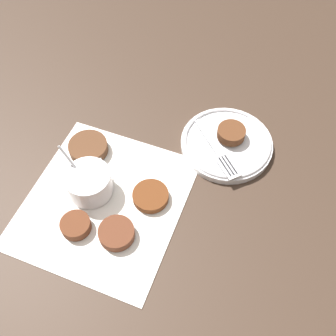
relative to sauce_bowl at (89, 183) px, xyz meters
name	(u,v)px	position (x,y,z in m)	size (l,w,h in m)	color
ground_plane	(96,199)	(-0.01, -0.02, -0.03)	(4.00, 4.00, 0.00)	#38281E
napkin	(104,203)	(-0.01, -0.04, -0.03)	(0.35, 0.33, 0.00)	white
sauce_bowl	(89,183)	(0.00, 0.00, 0.00)	(0.10, 0.11, 0.10)	silver
fritter_0	(74,225)	(-0.08, -0.01, -0.01)	(0.06, 0.06, 0.02)	#562D1A
fritter_1	(117,233)	(-0.07, -0.10, -0.01)	(0.07, 0.07, 0.02)	#562E1D
fritter_2	(88,148)	(0.08, 0.06, -0.01)	(0.08, 0.08, 0.02)	#4F311E
fritter_3	(151,196)	(0.03, -0.12, -0.02)	(0.07, 0.07, 0.02)	#5A2E16
serving_plate	(227,143)	(0.22, -0.21, -0.02)	(0.20, 0.20, 0.02)	silver
fritter_on_plate	(231,133)	(0.24, -0.21, 0.00)	(0.06, 0.06, 0.02)	#512D19
fork	(220,154)	(0.18, -0.21, -0.01)	(0.12, 0.14, 0.00)	silver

